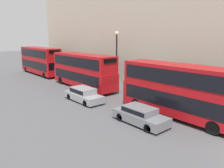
% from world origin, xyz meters
% --- Properties ---
extents(bus_leading, '(2.59, 10.21, 4.31)m').
position_xyz_m(bus_leading, '(1.60, 5.99, 2.38)').
color(bus_leading, '#A80F14').
rests_on(bus_leading, ground).
extents(bus_second_in_queue, '(2.59, 10.91, 4.31)m').
position_xyz_m(bus_second_in_queue, '(1.60, 19.88, 2.37)').
color(bus_second_in_queue, '#A80F14').
rests_on(bus_second_in_queue, ground).
extents(bus_third_in_queue, '(2.59, 11.22, 4.61)m').
position_xyz_m(bus_third_in_queue, '(1.60, 33.14, 2.53)').
color(bus_third_in_queue, '#A80F14').
rests_on(bus_third_in_queue, ground).
extents(car_dark_sedan, '(1.81, 4.40, 1.32)m').
position_xyz_m(car_dark_sedan, '(-1.80, 7.01, 0.70)').
color(car_dark_sedan, slate).
rests_on(car_dark_sedan, ground).
extents(car_hatchback, '(1.84, 4.71, 1.41)m').
position_xyz_m(car_hatchback, '(-1.80, 14.71, 0.75)').
color(car_hatchback, gray).
rests_on(car_hatchback, ground).
extents(street_lamp, '(0.44, 0.44, 7.06)m').
position_xyz_m(street_lamp, '(3.34, 15.41, 4.31)').
color(street_lamp, black).
rests_on(street_lamp, ground).
extents(pedestrian, '(0.36, 0.36, 1.79)m').
position_xyz_m(pedestrian, '(3.92, 26.88, 0.83)').
color(pedestrian, brown).
rests_on(pedestrian, ground).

